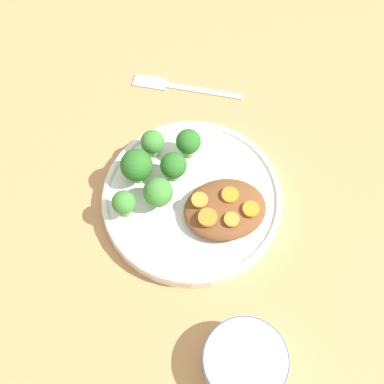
% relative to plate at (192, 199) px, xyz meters
% --- Properties ---
extents(ground_plane, '(4.00, 4.00, 0.00)m').
position_rel_plate_xyz_m(ground_plane, '(0.00, 0.00, -0.01)').
color(ground_plane, tan).
extents(plate, '(0.26, 0.26, 0.03)m').
position_rel_plate_xyz_m(plate, '(0.00, 0.00, 0.00)').
color(plate, silver).
rests_on(plate, ground_plane).
extents(dip_bowl, '(0.11, 0.11, 0.05)m').
position_rel_plate_xyz_m(dip_bowl, '(-0.24, -0.02, 0.01)').
color(dip_bowl, white).
rests_on(dip_bowl, ground_plane).
extents(stew_mound, '(0.10, 0.12, 0.03)m').
position_rel_plate_xyz_m(stew_mound, '(-0.04, -0.04, 0.02)').
color(stew_mound, brown).
rests_on(stew_mound, plate).
extents(broccoli_floret_0, '(0.04, 0.04, 0.05)m').
position_rel_plate_xyz_m(broccoli_floret_0, '(-0.00, 0.05, 0.04)').
color(broccoli_floret_0, '#7FA85B').
rests_on(broccoli_floret_0, plate).
extents(broccoli_floret_1, '(0.04, 0.04, 0.05)m').
position_rel_plate_xyz_m(broccoli_floret_1, '(0.07, -0.01, 0.04)').
color(broccoli_floret_1, '#759E51').
rests_on(broccoli_floret_1, plate).
extents(broccoli_floret_2, '(0.04, 0.04, 0.05)m').
position_rel_plate_xyz_m(broccoli_floret_2, '(0.04, 0.02, 0.04)').
color(broccoli_floret_2, '#759E51').
rests_on(broccoli_floret_2, plate).
extents(broccoli_floret_3, '(0.05, 0.05, 0.06)m').
position_rel_plate_xyz_m(broccoli_floret_3, '(0.05, 0.07, 0.04)').
color(broccoli_floret_3, '#7FA85B').
rests_on(broccoli_floret_3, plate).
extents(broccoli_floret_4, '(0.03, 0.03, 0.05)m').
position_rel_plate_xyz_m(broccoli_floret_4, '(-0.01, 0.10, 0.04)').
color(broccoli_floret_4, '#759E51').
rests_on(broccoli_floret_4, plate).
extents(broccoli_floret_5, '(0.03, 0.03, 0.05)m').
position_rel_plate_xyz_m(broccoli_floret_5, '(0.08, 0.04, 0.04)').
color(broccoli_floret_5, '#759E51').
rests_on(broccoli_floret_5, plate).
extents(carrot_slice_0, '(0.02, 0.02, 0.01)m').
position_rel_plate_xyz_m(carrot_slice_0, '(-0.02, -0.05, 0.04)').
color(carrot_slice_0, orange).
rests_on(carrot_slice_0, stew_mound).
extents(carrot_slice_1, '(0.03, 0.03, 0.01)m').
position_rel_plate_xyz_m(carrot_slice_1, '(-0.05, -0.01, 0.04)').
color(carrot_slice_1, orange).
rests_on(carrot_slice_1, stew_mound).
extents(carrot_slice_2, '(0.02, 0.02, 0.01)m').
position_rel_plate_xyz_m(carrot_slice_2, '(-0.05, -0.07, 0.04)').
color(carrot_slice_2, orange).
rests_on(carrot_slice_2, stew_mound).
extents(carrot_slice_3, '(0.02, 0.02, 0.01)m').
position_rel_plate_xyz_m(carrot_slice_3, '(-0.02, -0.01, 0.04)').
color(carrot_slice_3, orange).
rests_on(carrot_slice_3, stew_mound).
extents(carrot_slice_4, '(0.02, 0.02, 0.00)m').
position_rel_plate_xyz_m(carrot_slice_4, '(-0.06, -0.04, 0.04)').
color(carrot_slice_4, orange).
rests_on(carrot_slice_4, stew_mound).
extents(fork, '(0.09, 0.18, 0.01)m').
position_rel_plate_xyz_m(fork, '(0.22, -0.02, -0.01)').
color(fork, silver).
rests_on(fork, ground_plane).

